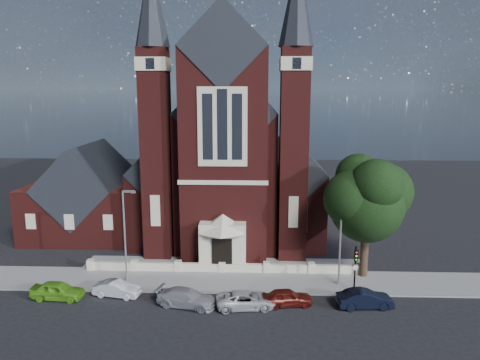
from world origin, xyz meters
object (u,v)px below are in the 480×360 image
at_px(church, 232,157).
at_px(car_dark_red, 287,297).
at_px(car_silver_a, 117,289).
at_px(car_navy, 365,299).
at_px(traffic_signal, 355,264).
at_px(car_white_suv, 246,300).
at_px(parish_hall, 90,198).
at_px(car_lime_van, 57,291).
at_px(car_silver_b, 187,298).
at_px(street_lamp_left, 126,231).
at_px(street_lamp_right, 342,233).
at_px(street_tree, 369,201).

relative_size(church, car_dark_red, 9.01).
height_order(car_silver_a, car_navy, car_navy).
bearing_deg(car_dark_red, car_silver_a, 76.48).
height_order(traffic_signal, car_white_suv, traffic_signal).
distance_m(car_silver_a, car_navy, 19.38).
bearing_deg(car_navy, car_dark_red, 83.52).
distance_m(parish_hall, car_navy, 32.85).
distance_m(car_lime_van, car_white_suv, 14.91).
relative_size(car_silver_b, car_white_suv, 1.02).
xyz_separation_m(street_lamp_left, street_lamp_right, (18.00, 0.00, 0.00)).
distance_m(parish_hall, car_silver_a, 18.83).
xyz_separation_m(car_lime_van, car_white_suv, (14.88, -0.93, -0.08)).
bearing_deg(street_lamp_left, car_white_suv, -22.84).
distance_m(parish_hall, car_lime_van, 18.02).
bearing_deg(car_white_suv, street_lamp_left, 60.12).
relative_size(parish_hall, street_lamp_left, 1.51).
xyz_separation_m(street_lamp_right, car_dark_red, (-4.63, -3.83, -3.94)).
height_order(car_silver_b, car_dark_red, car_silver_b).
bearing_deg(street_lamp_right, car_navy, -72.84).
relative_size(car_silver_a, car_white_suv, 0.82).
relative_size(street_lamp_left, car_silver_a, 2.15).
height_order(parish_hall, traffic_signal, parish_hall).
height_order(street_tree, car_lime_van, street_tree).
distance_m(street_lamp_right, car_navy, 5.69).
bearing_deg(car_silver_b, street_tree, -54.39).
xyz_separation_m(street_lamp_left, car_dark_red, (13.37, -3.83, -3.94)).
distance_m(street_tree, car_dark_red, 11.01).
relative_size(street_lamp_left, street_lamp_right, 1.00).
bearing_deg(car_lime_van, street_tree, -74.90).
distance_m(parish_hall, car_silver_b, 23.11).
bearing_deg(street_lamp_left, car_dark_red, -15.98).
relative_size(car_lime_van, car_white_suv, 0.91).
height_order(car_lime_van, car_white_suv, car_lime_van).
distance_m(car_silver_a, car_dark_red, 13.53).
xyz_separation_m(traffic_signal, car_silver_b, (-13.19, -2.66, -1.90)).
bearing_deg(car_lime_van, car_silver_a, -77.98).
height_order(street_lamp_left, street_lamp_right, same).
height_order(street_lamp_right, car_dark_red, street_lamp_right).
bearing_deg(street_lamp_left, street_lamp_right, 0.00).
xyz_separation_m(church, parish_hall, (-16.00, -4.94, -4.17)).
relative_size(car_lime_van, car_silver_b, 0.89).
xyz_separation_m(parish_hall, street_lamp_left, (8.09, -14.00, 0.59)).
relative_size(traffic_signal, car_dark_red, 1.03).
bearing_deg(street_tree, church, 126.17).
height_order(car_silver_b, car_white_suv, car_silver_b).
distance_m(car_silver_b, car_white_suv, 4.51).
relative_size(church, traffic_signal, 8.72).
distance_m(church, car_dark_red, 24.59).
xyz_separation_m(street_tree, street_lamp_left, (-20.51, -1.71, -2.36)).
bearing_deg(car_silver_a, church, -10.42).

